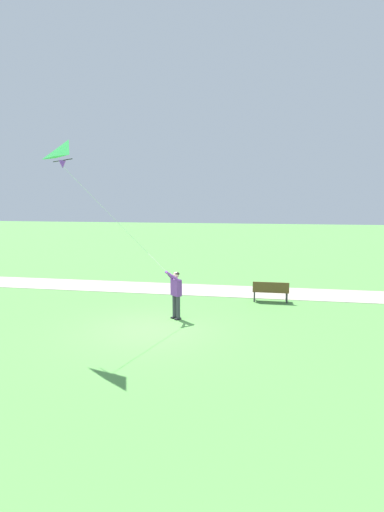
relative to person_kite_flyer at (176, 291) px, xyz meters
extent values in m
plane|color=#569947|center=(1.29, -0.60, -1.05)|extent=(120.00, 120.00, 0.00)
cube|color=#ADA393|center=(-4.71, 1.40, -1.04)|extent=(2.54, 32.01, 0.02)
cube|color=#232328|center=(0.08, 0.09, -1.02)|extent=(0.25, 0.24, 0.06)
cylinder|color=#383842|center=(0.06, 0.10, -0.60)|extent=(0.14, 0.14, 0.82)
cube|color=#232328|center=(-0.08, -0.09, -1.02)|extent=(0.25, 0.24, 0.06)
cylinder|color=#383842|center=(-0.10, -0.08, -0.60)|extent=(0.14, 0.14, 0.82)
cube|color=#753899|center=(-0.02, 0.01, 0.11)|extent=(0.43, 0.45, 0.60)
sphere|color=beige|center=(-0.02, 0.01, 0.57)|extent=(0.22, 0.22, 0.22)
ellipsoid|color=black|center=(-0.03, 0.02, 0.61)|extent=(0.32, 0.32, 0.13)
cylinder|color=#753899|center=(0.21, -0.07, 0.56)|extent=(0.27, 0.56, 0.43)
cylinder|color=#753899|center=(0.09, -0.20, 0.56)|extent=(0.56, 0.21, 0.43)
sphere|color=beige|center=(0.27, -0.24, 0.69)|extent=(0.10, 0.10, 0.10)
pyramid|color=green|center=(2.75, -2.47, 4.59)|extent=(1.12, 1.29, 0.56)
cone|color=purple|center=(2.93, -2.60, 4.22)|extent=(0.28, 0.28, 0.22)
cylinder|color=black|center=(2.93, -2.60, 4.33)|extent=(0.72, 0.97, 0.02)
cylinder|color=silver|center=(1.60, -1.42, 2.43)|extent=(2.67, 2.38, 3.49)
cube|color=brown|center=(-3.12, 3.41, -0.60)|extent=(0.45, 1.50, 0.05)
cube|color=brown|center=(-2.93, 3.41, -0.37)|extent=(0.05, 1.50, 0.40)
cube|color=#2D2D33|center=(-3.28, 2.74, -0.82)|extent=(0.06, 0.06, 0.45)
cube|color=#2D2D33|center=(-2.96, 2.74, -0.82)|extent=(0.06, 0.06, 0.45)
cube|color=#2D2D33|center=(-3.29, 4.08, -0.82)|extent=(0.06, 0.06, 0.45)
cube|color=#2D2D33|center=(-2.97, 4.08, -0.82)|extent=(0.06, 0.06, 0.45)
camera|label=1|loc=(13.45, 3.03, 3.23)|focal=27.58mm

